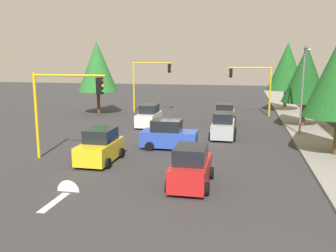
% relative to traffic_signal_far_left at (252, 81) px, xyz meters
% --- Properties ---
extents(ground_plane, '(120.00, 120.00, 0.00)m').
position_rel_traffic_signal_far_left_xyz_m(ground_plane, '(14.00, -5.63, -3.74)').
color(ground_plane, '#353538').
extents(sidewalk_kerb, '(80.00, 4.00, 0.15)m').
position_rel_traffic_signal_far_left_xyz_m(sidewalk_kerb, '(9.00, 4.87, -3.67)').
color(sidewalk_kerb, gray).
rests_on(sidewalk_kerb, ground).
extents(lane_arrow_near, '(2.40, 1.10, 1.10)m').
position_rel_traffic_signal_far_left_xyz_m(lane_arrow_near, '(25.51, -8.63, -3.74)').
color(lane_arrow_near, silver).
rests_on(lane_arrow_near, ground).
extents(traffic_signal_far_left, '(0.36, 4.59, 5.26)m').
position_rel_traffic_signal_far_left_xyz_m(traffic_signal_far_left, '(0.00, 0.00, 0.00)').
color(traffic_signal_far_left, yellow).
rests_on(traffic_signal_far_left, ground).
extents(traffic_signal_far_right, '(0.36, 4.59, 5.73)m').
position_rel_traffic_signal_far_left_xyz_m(traffic_signal_far_right, '(0.00, -11.34, 0.31)').
color(traffic_signal_far_right, yellow).
rests_on(traffic_signal_far_right, ground).
extents(traffic_signal_near_right, '(0.36, 4.59, 5.23)m').
position_rel_traffic_signal_far_left_xyz_m(traffic_signal_near_right, '(20.00, -11.26, -0.02)').
color(traffic_signal_near_right, yellow).
rests_on(traffic_signal_near_right, ground).
extents(street_lamp_curbside, '(2.15, 0.28, 7.00)m').
position_rel_traffic_signal_far_left_xyz_m(street_lamp_curbside, '(10.39, 3.57, 0.60)').
color(street_lamp_curbside, slate).
rests_on(street_lamp_curbside, ground).
extents(tree_opposite_side, '(4.32, 4.32, 7.91)m').
position_rel_traffic_signal_far_left_xyz_m(tree_opposite_side, '(2.00, -16.63, 1.45)').
color(tree_opposite_side, brown).
rests_on(tree_opposite_side, ground).
extents(tree_roadside_far, '(4.31, 4.31, 7.88)m').
position_rel_traffic_signal_far_left_xyz_m(tree_roadside_far, '(-4.00, 3.87, 1.43)').
color(tree_roadside_far, brown).
rests_on(tree_roadside_far, ground).
extents(tree_roadside_mid, '(3.92, 3.92, 7.16)m').
position_rel_traffic_signal_far_left_xyz_m(tree_roadside_mid, '(6.00, 4.37, 0.95)').
color(tree_roadside_mid, brown).
rests_on(tree_roadside_mid, ground).
extents(car_orange, '(3.86, 2.02, 1.98)m').
position_rel_traffic_signal_far_left_xyz_m(car_orange, '(6.02, -2.51, -2.85)').
color(car_orange, orange).
rests_on(car_orange, ground).
extents(car_blue, '(2.06, 3.76, 1.98)m').
position_rel_traffic_signal_far_left_xyz_m(car_blue, '(16.00, -5.77, -2.85)').
color(car_blue, blue).
rests_on(car_blue, ground).
extents(car_yellow, '(3.74, 2.07, 1.98)m').
position_rel_traffic_signal_far_left_xyz_m(car_yellow, '(20.04, -9.07, -2.85)').
color(car_yellow, yellow).
rests_on(car_yellow, ground).
extents(car_red, '(3.79, 1.98, 1.98)m').
position_rel_traffic_signal_far_left_xyz_m(car_red, '(23.02, -3.23, -2.85)').
color(car_red, red).
rests_on(car_red, ground).
extents(car_white, '(3.80, 1.94, 1.98)m').
position_rel_traffic_signal_far_left_xyz_m(car_white, '(8.35, -9.16, -2.85)').
color(car_white, white).
rests_on(car_white, ground).
extents(car_silver, '(4.07, 1.98, 1.98)m').
position_rel_traffic_signal_far_left_xyz_m(car_silver, '(11.71, -2.33, -2.85)').
color(car_silver, '#B2B5BA').
rests_on(car_silver, ground).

